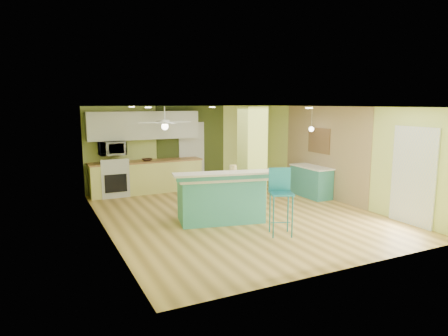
{
  "coord_description": "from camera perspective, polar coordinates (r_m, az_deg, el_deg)",
  "views": [
    {
      "loc": [
        -4.26,
        -8.01,
        2.58
      ],
      "look_at": [
        -0.17,
        0.4,
        1.06
      ],
      "focal_mm": 32.0,
      "sensor_mm": 36.0,
      "label": 1
    }
  ],
  "objects": [
    {
      "name": "peninsula",
      "position": [
        8.8,
        -0.45,
        -4.19
      ],
      "size": [
        2.24,
        1.55,
        1.16
      ],
      "rotation": [
        0.0,
        0.0,
        -0.21
      ],
      "color": "teal",
      "rests_on": "floor"
    },
    {
      "name": "kitchen_run",
      "position": [
        11.78,
        -10.96,
        -1.23
      ],
      "size": [
        3.25,
        0.63,
        0.94
      ],
      "color": "#EBE97B",
      "rests_on": "floor"
    },
    {
      "name": "microwave",
      "position": [
        11.45,
        -15.69,
        2.74
      ],
      "size": [
        0.7,
        0.48,
        0.39
      ],
      "primitive_type": "imported",
      "color": "white",
      "rests_on": "wall_back"
    },
    {
      "name": "wall_front",
      "position": [
        6.34,
        17.1,
        -3.3
      ],
      "size": [
        6.0,
        0.01,
        2.5
      ],
      "primitive_type": "cube",
      "color": "#D2E279",
      "rests_on": "floor"
    },
    {
      "name": "ceiling_fan",
      "position": [
        10.51,
        -8.45,
        6.41
      ],
      "size": [
        1.41,
        1.41,
        0.61
      ],
      "color": "white",
      "rests_on": "ceiling"
    },
    {
      "name": "wood_panel",
      "position": [
        11.33,
        14.08,
        2.23
      ],
      "size": [
        0.02,
        3.4,
        2.5
      ],
      "primitive_type": "cube",
      "color": "#907552",
      "rests_on": "floor"
    },
    {
      "name": "wall_left",
      "position": [
        8.21,
        -16.8,
        -0.48
      ],
      "size": [
        0.01,
        7.0,
        2.5
      ],
      "primitive_type": "cube",
      "color": "#D2E279",
      "rests_on": "floor"
    },
    {
      "name": "floor",
      "position": [
        9.43,
        2.01,
        -6.67
      ],
      "size": [
        6.0,
        7.0,
        0.01
      ],
      "primitive_type": "cube",
      "color": "olive",
      "rests_on": "ground"
    },
    {
      "name": "wall_back",
      "position": [
        12.35,
        -5.6,
        3.02
      ],
      "size": [
        6.0,
        0.01,
        2.5
      ],
      "primitive_type": "cube",
      "color": "#D2E279",
      "rests_on": "floor"
    },
    {
      "name": "ceiling",
      "position": [
        9.07,
        2.1,
        8.77
      ],
      "size": [
        6.0,
        7.0,
        0.01
      ],
      "primitive_type": "cube",
      "color": "white",
      "rests_on": "wall_back"
    },
    {
      "name": "fruit_bowl",
      "position": [
        11.64,
        -10.94,
        1.16
      ],
      "size": [
        0.33,
        0.33,
        0.07
      ],
      "primitive_type": "imported",
      "rotation": [
        0.0,
        0.0,
        0.18
      ],
      "color": "#3A2217",
      "rests_on": "kitchen_run"
    },
    {
      "name": "interior_door",
      "position": [
        12.41,
        -4.64,
        1.9
      ],
      "size": [
        0.82,
        0.05,
        2.0
      ],
      "primitive_type": "cube",
      "color": "silver",
      "rests_on": "floor"
    },
    {
      "name": "stove",
      "position": [
        11.57,
        -15.49,
        -1.65
      ],
      "size": [
        0.76,
        0.66,
        1.08
      ],
      "color": "silver",
      "rests_on": "floor"
    },
    {
      "name": "wall_right",
      "position": [
        10.89,
        16.17,
        1.87
      ],
      "size": [
        0.01,
        7.0,
        2.5
      ],
      "primitive_type": "cube",
      "color": "#D2E279",
      "rests_on": "floor"
    },
    {
      "name": "canister",
      "position": [
        9.12,
        1.32,
        -0.13
      ],
      "size": [
        0.16,
        0.16,
        0.18
      ],
      "primitive_type": "cylinder",
      "color": "gold",
      "rests_on": "peninsula"
    },
    {
      "name": "pendant_lamp",
      "position": [
        11.18,
        12.38,
        5.47
      ],
      "size": [
        0.14,
        0.14,
        0.69
      ],
      "color": "white",
      "rests_on": "ceiling"
    },
    {
      "name": "upper_cabinets",
      "position": [
        11.72,
        -11.33,
        5.99
      ],
      "size": [
        3.2,
        0.34,
        0.8
      ],
      "primitive_type": "cube",
      "color": "silver",
      "rests_on": "wall_back"
    },
    {
      "name": "side_counter",
      "position": [
        11.39,
        12.33,
        -1.86
      ],
      "size": [
        0.56,
        1.32,
        0.85
      ],
      "color": "teal",
      "rests_on": "floor"
    },
    {
      "name": "olive_accent",
      "position": [
        12.4,
        -4.7,
        3.07
      ],
      "size": [
        2.2,
        0.02,
        2.5
      ],
      "primitive_type": "cube",
      "color": "#3B461C",
      "rests_on": "floor"
    },
    {
      "name": "wall_decor",
      "position": [
        11.44,
        13.41,
        3.83
      ],
      "size": [
        0.03,
        0.9,
        0.7
      ],
      "primitive_type": "cube",
      "color": "brown",
      "rests_on": "wood_panel"
    },
    {
      "name": "bar_stool",
      "position": [
        7.94,
        8.07,
        -3.19
      ],
      "size": [
        0.57,
        0.57,
        1.32
      ],
      "rotation": [
        0.0,
        0.0,
        -0.38
      ],
      "color": "#1B6D7C",
      "rests_on": "floor"
    },
    {
      "name": "column",
      "position": [
        9.91,
        4.02,
        1.51
      ],
      "size": [
        0.55,
        0.55,
        2.5
      ],
      "primitive_type": "cube",
      "color": "#D5E56A",
      "rests_on": "floor"
    },
    {
      "name": "french_door",
      "position": [
        9.34,
        25.41,
        -1.09
      ],
      "size": [
        0.04,
        1.08,
        2.1
      ],
      "primitive_type": "cube",
      "color": "white",
      "rests_on": "floor"
    }
  ]
}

